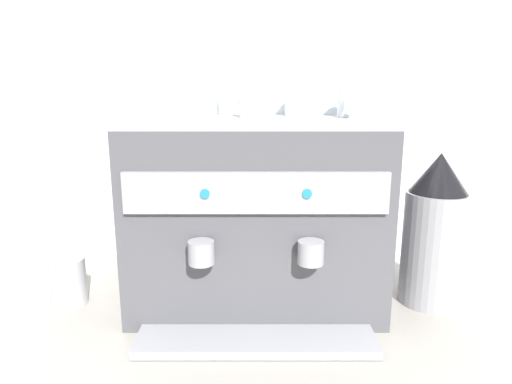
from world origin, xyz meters
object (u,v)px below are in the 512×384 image
ceramic_cup_1 (251,104)px  ceramic_cup_2 (301,103)px  ceramic_bowl_3 (164,109)px  ceramic_bowl_0 (239,106)px  ceramic_cup_0 (199,101)px  ceramic_bowl_1 (285,107)px  milk_pitcher (69,281)px  ceramic_cup_4 (354,103)px  coffee_grinder (434,232)px  ceramic_cup_3 (326,99)px  espresso_machine (256,211)px  ceramic_bowl_2 (187,106)px

ceramic_cup_1 → ceramic_cup_2: same height
ceramic_bowl_3 → ceramic_bowl_0: bearing=45.0°
ceramic_cup_0 → ceramic_cup_2: bearing=-2.0°
ceramic_cup_2 → ceramic_bowl_1: ceramic_cup_2 is taller
ceramic_cup_1 → milk_pitcher: size_ratio=0.72×
ceramic_cup_4 → coffee_grinder: size_ratio=0.27×
ceramic_cup_1 → ceramic_cup_2: bearing=28.2°
ceramic_cup_4 → ceramic_bowl_1: bearing=133.2°
ceramic_cup_3 → ceramic_bowl_0: (-0.23, -0.01, -0.02)m
espresso_machine → ceramic_bowl_1: (0.08, 0.10, 0.26)m
ceramic_cup_4 → milk_pitcher: bearing=178.7°
espresso_machine → ceramic_bowl_2: size_ratio=5.01×
ceramic_cup_1 → ceramic_bowl_2: (-0.17, 0.17, -0.01)m
ceramic_cup_1 → ceramic_cup_0: bearing=150.1°
coffee_grinder → ceramic_cup_2: bearing=177.2°
ceramic_bowl_3 → ceramic_cup_2: bearing=14.5°
ceramic_cup_4 → ceramic_bowl_2: size_ratio=0.88×
espresso_machine → ceramic_cup_3: 0.34m
coffee_grinder → ceramic_bowl_1: bearing=160.7°
ceramic_cup_2 → ceramic_cup_1: bearing=-151.8°
ceramic_cup_3 → ceramic_bowl_0: size_ratio=1.12×
ceramic_cup_0 → ceramic_cup_1: size_ratio=1.20×
ceramic_cup_2 → ceramic_bowl_2: (-0.29, 0.11, -0.01)m
ceramic_bowl_2 → espresso_machine: bearing=-28.1°
ceramic_cup_0 → ceramic_cup_2: (0.25, -0.01, -0.01)m
ceramic_bowl_1 → ceramic_bowl_2: ceramic_bowl_2 is taller
ceramic_bowl_3 → milk_pitcher: bearing=169.2°
ceramic_bowl_2 → coffee_grinder: 0.72m
ceramic_bowl_0 → ceramic_bowl_3: same height
espresso_machine → milk_pitcher: bearing=-175.3°
ceramic_bowl_1 → coffee_grinder: ceramic_bowl_1 is taller
ceramic_cup_0 → ceramic_bowl_0: bearing=37.0°
ceramic_cup_3 → ceramic_cup_4: bearing=-71.0°
ceramic_cup_0 → ceramic_cup_4: (0.36, -0.05, -0.00)m
ceramic_cup_1 → ceramic_bowl_2: 0.25m
ceramic_bowl_1 → ceramic_cup_2: bearing=-74.0°
milk_pitcher → ceramic_bowl_2: bearing=24.6°
ceramic_bowl_3 → ceramic_bowl_1: bearing=34.8°
ceramic_bowl_0 → milk_pitcher: size_ratio=0.90×
ceramic_cup_0 → ceramic_bowl_0: (0.09, 0.07, -0.02)m
ceramic_bowl_3 → ceramic_cup_3: bearing=23.5°
milk_pitcher → ceramic_cup_0: bearing=6.1°
espresso_machine → ceramic_cup_4: bearing=-13.9°
coffee_grinder → ceramic_cup_4: bearing=-173.0°
ceramic_cup_0 → ceramic_bowl_1: (0.22, 0.11, -0.02)m
ceramic_bowl_3 → milk_pitcher: 0.52m
ceramic_cup_2 → milk_pitcher: ceramic_cup_2 is taller
ceramic_bowl_2 → milk_pitcher: size_ratio=0.99×
ceramic_bowl_2 → ceramic_cup_1: bearing=-45.3°
ceramic_cup_0 → ceramic_cup_4: ceramic_cup_0 is taller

